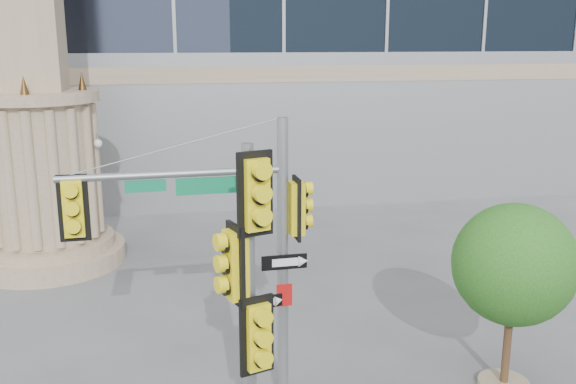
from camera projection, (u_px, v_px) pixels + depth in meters
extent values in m
cylinder|color=gray|center=(50.00, 254.00, 19.16)|extent=(4.40, 4.40, 0.50)
cylinder|color=gray|center=(49.00, 241.00, 19.07)|extent=(3.80, 3.80, 0.30)
cylinder|color=gray|center=(42.00, 171.00, 18.56)|extent=(3.00, 3.00, 4.00)
cylinder|color=gray|center=(35.00, 96.00, 18.05)|extent=(3.50, 3.50, 0.30)
cone|color=#472D14|center=(82.00, 81.00, 18.18)|extent=(0.24, 0.24, 0.50)
cylinder|color=slate|center=(283.00, 267.00, 11.28)|extent=(0.19, 0.19, 5.27)
cylinder|color=slate|center=(172.00, 174.00, 10.48)|extent=(3.69, 0.27, 0.12)
cube|color=#0D734A|center=(211.00, 186.00, 10.64)|extent=(1.14, 0.08, 0.28)
cube|color=yellow|center=(74.00, 208.00, 10.26)|extent=(0.49, 0.26, 1.10)
cube|color=yellow|center=(297.00, 208.00, 11.09)|extent=(0.26, 0.49, 1.10)
cube|color=black|center=(284.00, 262.00, 11.14)|extent=(0.81, 0.06, 0.26)
cube|color=#B41110|center=(284.00, 295.00, 11.28)|extent=(0.28, 0.04, 0.40)
cylinder|color=slate|center=(250.00, 306.00, 9.90)|extent=(0.18, 0.18, 5.07)
cube|color=yellow|center=(255.00, 194.00, 9.28)|extent=(0.62, 0.45, 1.27)
cube|color=yellow|center=(236.00, 265.00, 9.63)|extent=(0.45, 0.62, 1.27)
cube|color=yellow|center=(257.00, 335.00, 9.81)|extent=(0.62, 0.45, 1.27)
cube|color=black|center=(264.00, 303.00, 9.88)|extent=(0.61, 0.23, 0.20)
cylinder|color=gray|center=(504.00, 383.00, 12.39)|extent=(0.98, 0.98, 0.11)
cylinder|color=#382314|center=(507.00, 340.00, 12.18)|extent=(0.15, 0.15, 1.95)
sphere|color=#125118|center=(514.00, 264.00, 11.82)|extent=(2.28, 2.28, 2.28)
sphere|color=#125118|center=(529.00, 274.00, 12.24)|extent=(1.41, 1.41, 1.41)
sphere|color=#125118|center=(501.00, 285.00, 11.56)|extent=(1.19, 1.19, 1.19)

